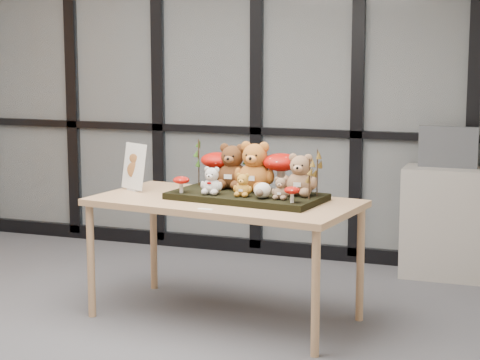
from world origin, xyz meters
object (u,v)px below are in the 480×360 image
at_px(bear_brown_medium, 233,164).
at_px(monitor, 448,147).
at_px(cabinet, 445,223).
at_px(display_table, 225,210).
at_px(bear_beige_small, 281,187).
at_px(bear_small_yellow, 243,184).
at_px(mushroom_back_left, 218,168).
at_px(bear_white_bow, 212,179).
at_px(mushroom_front_left, 181,184).
at_px(plush_cream_hedgehog, 263,190).
at_px(sign_holder, 134,168).
at_px(mushroom_front_right, 292,194).
at_px(bear_pooh_yellow, 255,164).
at_px(mushroom_back_right, 281,171).
at_px(diorama_tray, 247,196).
at_px(bear_tan_back, 301,172).

height_order(bear_brown_medium, monitor, same).
distance_m(cabinet, monitor, 0.58).
distance_m(display_table, bear_beige_small, 0.45).
distance_m(bear_small_yellow, cabinet, 1.97).
distance_m(bear_small_yellow, bear_beige_small, 0.25).
bearing_deg(mushroom_back_left, bear_white_bow, -75.63).
bearing_deg(bear_beige_small, mushroom_front_left, -172.63).
bearing_deg(plush_cream_hedgehog, display_table, 170.91).
distance_m(sign_holder, cabinet, 2.43).
height_order(mushroom_front_right, cabinet, mushroom_front_right).
bearing_deg(mushroom_front_left, monitor, 47.45).
xyz_separation_m(display_table, bear_small_yellow, (0.15, -0.07, 0.19)).
xyz_separation_m(bear_brown_medium, monitor, (1.23, 1.35, 0.01)).
xyz_separation_m(bear_pooh_yellow, bear_beige_small, (0.24, -0.22, -0.10)).
relative_size(display_table, mushroom_back_left, 7.08).
height_order(bear_brown_medium, plush_cream_hedgehog, bear_brown_medium).
bearing_deg(monitor, bear_pooh_yellow, -127.10).
height_order(bear_small_yellow, cabinet, bear_small_yellow).
distance_m(bear_beige_small, mushroom_back_right, 0.27).
bearing_deg(bear_beige_small, bear_small_yellow, -176.10).
distance_m(mushroom_front_left, mushroom_front_right, 0.77).
relative_size(mushroom_back_right, cabinet, 0.32).
bearing_deg(bear_white_bow, bear_small_yellow, 5.94).
distance_m(bear_pooh_yellow, mushroom_back_left, 0.32).
distance_m(bear_brown_medium, bear_beige_small, 0.51).
xyz_separation_m(diorama_tray, bear_white_bow, (-0.20, -0.11, 0.12)).
bearing_deg(bear_tan_back, cabinet, 70.35).
bearing_deg(monitor, diorama_tray, -126.01).
distance_m(display_table, monitor, 1.98).
bearing_deg(bear_small_yellow, plush_cream_hedgehog, -0.58).
relative_size(mushroom_back_left, sign_holder, 0.79).
relative_size(bear_brown_medium, plush_cream_hedgehog, 3.02).
distance_m(bear_pooh_yellow, bear_small_yellow, 0.23).
bearing_deg(bear_pooh_yellow, diorama_tray, -97.54).
relative_size(bear_pooh_yellow, bear_white_bow, 1.84).
relative_size(bear_white_bow, monitor, 0.44).
bearing_deg(bear_pooh_yellow, bear_beige_small, -34.25).
xyz_separation_m(bear_tan_back, mushroom_back_right, (-0.15, 0.08, -0.01)).
bearing_deg(mushroom_back_right, diorama_tray, -146.86).
bearing_deg(bear_pooh_yellow, plush_cream_hedgehog, -52.74).
distance_m(mushroom_front_right, cabinet, 1.89).
bearing_deg(plush_cream_hedgehog, sign_holder, 176.20).
height_order(bear_beige_small, monitor, monitor).
height_order(sign_holder, monitor, monitor).
relative_size(bear_brown_medium, bear_beige_small, 2.14).
xyz_separation_m(display_table, mushroom_front_left, (-0.27, -0.08, 0.17)).
relative_size(bear_brown_medium, bear_tan_back, 1.12).
distance_m(bear_small_yellow, mushroom_back_right, 0.30).
bearing_deg(plush_cream_hedgehog, monitor, 67.90).
height_order(bear_pooh_yellow, bear_small_yellow, bear_pooh_yellow).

